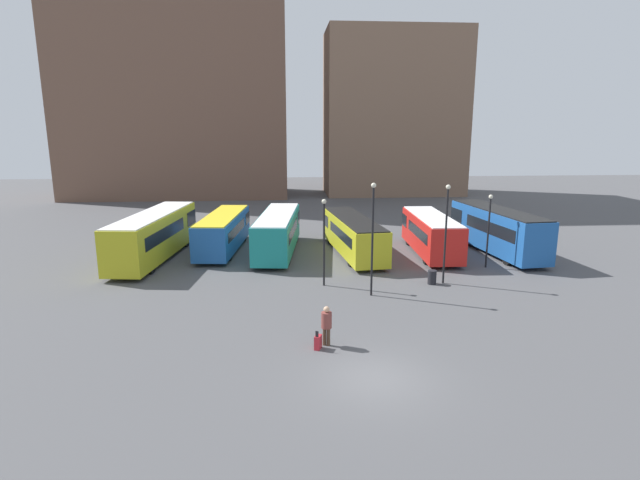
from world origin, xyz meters
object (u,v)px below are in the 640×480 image
object	(u,v)px
bus_5	(496,229)
lamp_post_1	(373,231)
traveler	(327,322)
suitcase	(318,342)
lamp_post_2	(446,227)
bus_0	(155,234)
bus_2	(278,231)
lamp_post_0	(324,235)
bus_1	(223,231)
trash_bin	(432,277)
lamp_post_3	(489,224)
bus_3	(353,234)
bus_4	(431,233)

from	to	relation	value
bus_5	lamp_post_1	world-z (taller)	lamp_post_1
traveler	suitcase	bearing A→B (deg)	151.06
traveler	lamp_post_2	xyz separation A→B (m)	(7.87, 8.35, 2.46)
bus_0	suitcase	xyz separation A→B (m)	(10.67, -16.13, -1.50)
bus_2	lamp_post_0	size ratio (longest dim) A/B	2.12
bus_1	lamp_post_2	bearing A→B (deg)	-118.66
bus_1	lamp_post_0	xyz separation A→B (m)	(7.00, -9.53, 1.58)
lamp_post_1	lamp_post_2	size ratio (longest dim) A/B	1.06
traveler	trash_bin	distance (m)	10.94
lamp_post_0	lamp_post_3	size ratio (longest dim) A/B	1.05
bus_0	lamp_post_3	bearing A→B (deg)	-93.78
lamp_post_2	lamp_post_1	bearing A→B (deg)	-158.30
bus_5	traveler	bearing A→B (deg)	131.77
suitcase	bus_0	bearing A→B (deg)	53.95
lamp_post_2	trash_bin	world-z (taller)	lamp_post_2
bus_1	lamp_post_3	xyz separation A→B (m)	(18.30, -6.35, 1.44)
bus_2	traveler	size ratio (longest dim) A/B	6.23
bus_3	traveler	size ratio (longest dim) A/B	6.27
bus_0	suitcase	world-z (taller)	bus_0
suitcase	trash_bin	bearing A→B (deg)	-20.78
traveler	suitcase	size ratio (longest dim) A/B	2.05
bus_0	lamp_post_1	size ratio (longest dim) A/B	1.93
traveler	bus_0	bearing A→B (deg)	55.48
bus_2	lamp_post_1	distance (m)	11.95
traveler	lamp_post_0	world-z (taller)	lamp_post_0
bus_3	bus_1	bearing A→B (deg)	73.35
bus_3	lamp_post_3	world-z (taller)	lamp_post_3
bus_1	bus_5	xyz separation A→B (m)	(20.67, -2.29, 0.29)
bus_2	lamp_post_3	world-z (taller)	lamp_post_3
traveler	bus_2	bearing A→B (deg)	27.90
bus_1	lamp_post_2	world-z (taller)	lamp_post_2
bus_4	trash_bin	xyz separation A→B (m)	(-2.09, -7.50, -1.15)
bus_0	bus_4	size ratio (longest dim) A/B	1.29
traveler	lamp_post_3	distance (m)	16.75
trash_bin	bus_3	bearing A→B (deg)	115.29
lamp_post_2	lamp_post_3	distance (m)	5.23
bus_1	bus_4	world-z (taller)	bus_4
bus_4	trash_bin	bearing A→B (deg)	166.64
lamp_post_3	bus_3	bearing A→B (deg)	151.84
bus_0	lamp_post_0	size ratio (longest dim) A/B	2.36
suitcase	trash_bin	distance (m)	11.43
suitcase	bus_1	bearing A→B (deg)	38.64
traveler	lamp_post_2	distance (m)	11.73
bus_0	lamp_post_1	bearing A→B (deg)	-116.92
lamp_post_0	lamp_post_1	size ratio (longest dim) A/B	0.82
lamp_post_0	lamp_post_2	distance (m)	7.29
lamp_post_0	lamp_post_2	size ratio (longest dim) A/B	0.87
suitcase	lamp_post_3	xyz separation A→B (m)	(12.28, 11.98, 2.66)
bus_5	lamp_post_1	size ratio (longest dim) A/B	1.74
lamp_post_3	trash_bin	size ratio (longest dim) A/B	5.84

